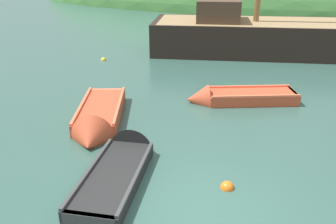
{
  "coord_description": "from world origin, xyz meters",
  "views": [
    {
      "loc": [
        1.43,
        -5.54,
        4.71
      ],
      "look_at": [
        -2.09,
        3.77,
        0.34
      ],
      "focal_mm": 37.42,
      "sensor_mm": 36.0,
      "label": 1
    }
  ],
  "objects_px": {
    "sailing_ship": "(295,42)",
    "buoy_yellow": "(104,60)",
    "rowboat_near_dock": "(235,98)",
    "rowboat_outer_right": "(98,121)",
    "buoy_orange": "(227,188)",
    "rowboat_outer_left": "(122,164)"
  },
  "relations": [
    {
      "from": "rowboat_near_dock",
      "to": "rowboat_outer_right",
      "type": "relative_size",
      "value": 0.98
    },
    {
      "from": "buoy_yellow",
      "to": "rowboat_outer_left",
      "type": "bearing_deg",
      "value": -57.04
    },
    {
      "from": "rowboat_near_dock",
      "to": "rowboat_outer_right",
      "type": "xyz_separation_m",
      "value": [
        -3.59,
        -3.39,
        0.01
      ]
    },
    {
      "from": "sailing_ship",
      "to": "buoy_orange",
      "type": "xyz_separation_m",
      "value": [
        -0.81,
        -13.26,
        -0.61
      ]
    },
    {
      "from": "rowboat_outer_left",
      "to": "rowboat_outer_right",
      "type": "relative_size",
      "value": 0.93
    },
    {
      "from": "buoy_yellow",
      "to": "sailing_ship",
      "type": "bearing_deg",
      "value": 28.41
    },
    {
      "from": "sailing_ship",
      "to": "rowboat_outer_left",
      "type": "distance_m",
      "value": 13.78
    },
    {
      "from": "sailing_ship",
      "to": "buoy_orange",
      "type": "bearing_deg",
      "value": -107.48
    },
    {
      "from": "rowboat_near_dock",
      "to": "buoy_yellow",
      "type": "xyz_separation_m",
      "value": [
        -7.29,
        3.25,
        -0.13
      ]
    },
    {
      "from": "sailing_ship",
      "to": "rowboat_outer_right",
      "type": "bearing_deg",
      "value": -128.48
    },
    {
      "from": "buoy_yellow",
      "to": "rowboat_outer_right",
      "type": "bearing_deg",
      "value": -60.88
    },
    {
      "from": "sailing_ship",
      "to": "buoy_orange",
      "type": "height_order",
      "value": "sailing_ship"
    },
    {
      "from": "rowboat_outer_right",
      "to": "rowboat_outer_left",
      "type": "bearing_deg",
      "value": 22.2
    },
    {
      "from": "rowboat_outer_left",
      "to": "rowboat_near_dock",
      "type": "height_order",
      "value": "rowboat_outer_left"
    },
    {
      "from": "rowboat_near_dock",
      "to": "rowboat_outer_left",
      "type": "bearing_deg",
      "value": 47.89
    },
    {
      "from": "sailing_ship",
      "to": "rowboat_outer_right",
      "type": "height_order",
      "value": "sailing_ship"
    },
    {
      "from": "buoy_orange",
      "to": "rowboat_outer_left",
      "type": "bearing_deg",
      "value": -178.08
    },
    {
      "from": "sailing_ship",
      "to": "rowboat_near_dock",
      "type": "distance_m",
      "value": 8.25
    },
    {
      "from": "sailing_ship",
      "to": "buoy_yellow",
      "type": "relative_size",
      "value": 64.16
    },
    {
      "from": "rowboat_outer_left",
      "to": "rowboat_outer_right",
      "type": "xyz_separation_m",
      "value": [
        -1.83,
        1.89,
        0.06
      ]
    },
    {
      "from": "rowboat_outer_left",
      "to": "buoy_orange",
      "type": "height_order",
      "value": "rowboat_outer_left"
    },
    {
      "from": "sailing_ship",
      "to": "buoy_yellow",
      "type": "distance_m",
      "value": 10.16
    }
  ]
}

